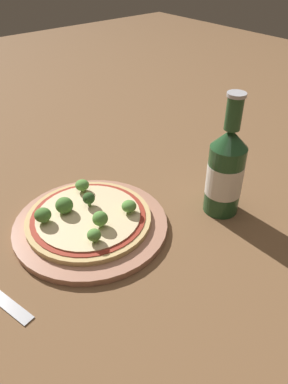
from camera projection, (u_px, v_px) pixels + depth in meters
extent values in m
plane|color=brown|center=(91.00, 228.00, 0.68)|extent=(3.00, 3.00, 0.00)
cylinder|color=tan|center=(89.00, 224.00, 0.68)|extent=(0.28, 0.28, 0.01)
cylinder|color=tan|center=(90.00, 218.00, 0.67)|extent=(0.22, 0.22, 0.01)
cylinder|color=maroon|center=(89.00, 216.00, 0.67)|extent=(0.21, 0.21, 0.00)
cylinder|color=beige|center=(89.00, 215.00, 0.67)|extent=(0.19, 0.19, 0.00)
cylinder|color=#6B8E51|center=(101.00, 224.00, 0.64)|extent=(0.01, 0.01, 0.01)
ellipsoid|color=#568E3D|center=(100.00, 219.00, 0.63)|extent=(0.03, 0.03, 0.03)
cylinder|color=#6B8E51|center=(89.00, 203.00, 0.69)|extent=(0.01, 0.01, 0.01)
ellipsoid|color=#2D5123|center=(89.00, 198.00, 0.68)|extent=(0.02, 0.02, 0.02)
cylinder|color=#6B8E51|center=(44.00, 220.00, 0.65)|extent=(0.01, 0.01, 0.01)
ellipsoid|color=#477A33|center=(43.00, 215.00, 0.64)|extent=(0.03, 0.03, 0.02)
cylinder|color=#6B8E51|center=(83.00, 189.00, 0.72)|extent=(0.01, 0.01, 0.01)
ellipsoid|color=#568E3D|center=(82.00, 185.00, 0.72)|extent=(0.03, 0.03, 0.02)
cylinder|color=#6B8E51|center=(129.00, 210.00, 0.67)|extent=(0.01, 0.01, 0.01)
ellipsoid|color=#568E3D|center=(129.00, 206.00, 0.67)|extent=(0.03, 0.03, 0.02)
cylinder|color=#6B8E51|center=(95.00, 239.00, 0.61)|extent=(0.01, 0.01, 0.01)
ellipsoid|color=#568E3D|center=(94.00, 235.00, 0.60)|extent=(0.02, 0.02, 0.02)
cylinder|color=#6B8E51|center=(65.00, 210.00, 0.67)|extent=(0.01, 0.01, 0.01)
ellipsoid|color=#477A33|center=(64.00, 205.00, 0.67)|extent=(0.03, 0.03, 0.03)
cylinder|color=#234C28|center=(224.00, 180.00, 0.68)|extent=(0.07, 0.07, 0.14)
cylinder|color=silver|center=(224.00, 179.00, 0.68)|extent=(0.07, 0.07, 0.06)
cone|color=#234C28|center=(230.00, 138.00, 0.64)|extent=(0.07, 0.07, 0.03)
cylinder|color=#234C28|center=(234.00, 113.00, 0.61)|extent=(0.03, 0.03, 0.06)
cylinder|color=#B2B2B7|center=(237.00, 95.00, 0.59)|extent=(0.03, 0.03, 0.01)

